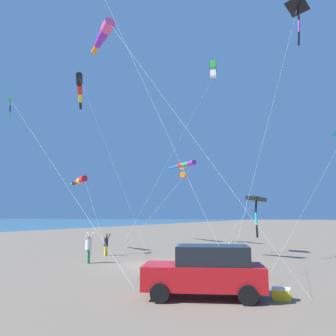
% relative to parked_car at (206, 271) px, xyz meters
% --- Properties ---
extents(ground_plane, '(600.00, 600.00, 0.00)m').
position_rel_parked_car_xyz_m(ground_plane, '(-5.10, 6.67, -0.95)').
color(ground_plane, '#756654').
extents(parked_car, '(4.65, 3.03, 1.85)m').
position_rel_parked_car_xyz_m(parked_car, '(0.00, 0.00, 0.00)').
color(parked_car, red).
rests_on(parked_car, ground_plane).
extents(cooler_box, '(0.62, 0.42, 0.42)m').
position_rel_parked_car_xyz_m(cooler_box, '(2.53, 0.70, -0.74)').
color(cooler_box, yellow).
rests_on(cooler_box, ground_plane).
extents(person_adult_flyer, '(0.69, 0.66, 1.93)m').
position_rel_parked_car_xyz_m(person_adult_flyer, '(-9.44, 5.98, 0.10)').
color(person_adult_flyer, '#3D7F51').
rests_on(person_adult_flyer, ground_plane).
extents(person_child_green_jacket, '(0.39, 0.49, 1.53)m').
position_rel_parked_car_xyz_m(person_child_green_jacket, '(-0.85, 7.45, -0.12)').
color(person_child_green_jacket, '#335199').
rests_on(person_child_green_jacket, ground_plane).
extents(person_child_grey_jacket, '(0.43, 0.53, 1.62)m').
position_rel_parked_car_xyz_m(person_child_grey_jacket, '(-10.72, 9.95, -0.07)').
color(person_child_grey_jacket, gold).
rests_on(person_child_grey_jacket, ground_plane).
extents(kite_windsock_orange_high_right, '(4.45, 16.86, 8.68)m').
position_rel_parked_car_xyz_m(kite_windsock_orange_high_right, '(-8.85, 21.96, 7.46)').
color(kite_windsock_orange_high_right, purple).
rests_on(kite_windsock_orange_high_right, ground_plane).
extents(kite_box_checkered_midright, '(0.67, 13.37, 8.65)m').
position_rel_parked_car_xyz_m(kite_box_checkered_midright, '(-9.34, 22.77, 6.93)').
color(kite_box_checkered_midright, white).
rests_on(kite_box_checkered_midright, ground_plane).
extents(kite_windsock_magenta_far_left, '(7.84, 5.50, 6.30)m').
position_rel_parked_car_xyz_m(kite_windsock_magenta_far_left, '(-14.80, 11.83, 4.99)').
color(kite_windsock_magenta_far_left, red).
rests_on(kite_windsock_magenta_far_left, ground_plane).
extents(kite_delta_purple_drifting, '(14.15, 6.08, 11.87)m').
position_rel_parked_car_xyz_m(kite_delta_purple_drifting, '(-16.61, 5.69, 10.59)').
color(kite_delta_purple_drifting, green).
rests_on(kite_delta_purple_drifting, ground_plane).
extents(kite_delta_rainbow_low_near, '(4.34, 11.56, 18.76)m').
position_rel_parked_car_xyz_m(kite_delta_rainbow_low_near, '(3.45, 13.02, 17.33)').
color(kite_delta_rainbow_low_near, black).
rests_on(kite_delta_rainbow_low_near, ground_plane).
extents(kite_windsock_red_high_left, '(13.51, 5.52, 15.39)m').
position_rel_parked_car_xyz_m(kite_windsock_red_high_left, '(-8.30, 5.35, 13.79)').
color(kite_windsock_red_high_left, '#EF4C93').
rests_on(kite_windsock_red_high_left, ground_plane).
extents(kite_windsock_long_streamer_right, '(14.02, 9.14, 18.22)m').
position_rel_parked_car_xyz_m(kite_windsock_long_streamer_right, '(-19.91, 17.94, 16.32)').
color(kite_windsock_long_streamer_right, black).
rests_on(kite_windsock_long_streamer_right, ground_plane).
extents(kite_delta_white_trailing, '(3.47, 8.46, 4.71)m').
position_rel_parked_car_xyz_m(kite_delta_white_trailing, '(-0.56, 16.34, 3.33)').
color(kite_delta_white_trailing, black).
rests_on(kite_delta_white_trailing, ground_plane).
extents(kite_box_black_fish_shape, '(5.73, 8.17, 17.41)m').
position_rel_parked_car_xyz_m(kite_box_black_fish_shape, '(-4.35, 17.62, 15.68)').
color(kite_box_black_fish_shape, green).
rests_on(kite_box_black_fish_shape, ground_plane).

